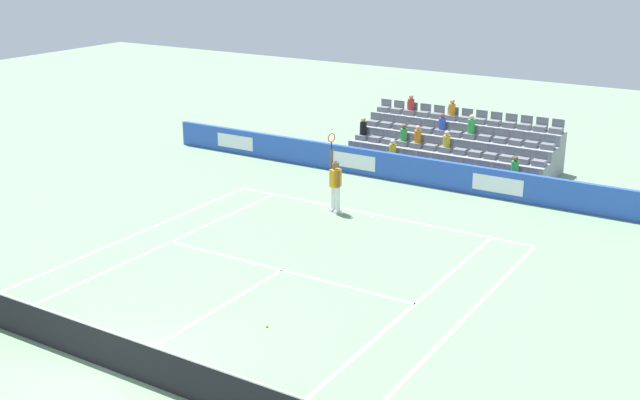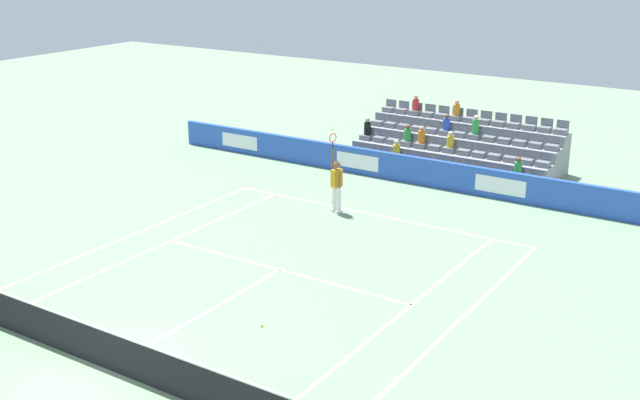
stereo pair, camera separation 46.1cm
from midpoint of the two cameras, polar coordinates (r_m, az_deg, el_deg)
ground_plane at (r=18.21m, az=-14.19°, el=-11.62°), size 80.00×80.00×0.00m
line_baseline at (r=26.85m, az=4.45°, el=-1.06°), size 10.97×0.10×0.01m
line_service at (r=22.49m, az=-2.30°, el=-5.00°), size 8.23×0.10×0.01m
line_centre_service at (r=20.21m, az=-7.56°, el=-8.00°), size 0.10×6.40×0.01m
line_singles_sideline_left at (r=24.62m, az=-10.79°, el=-3.20°), size 0.10×11.89×0.01m
line_singles_sideline_right at (r=20.24m, az=6.62°, el=-7.92°), size 0.10×11.89×0.01m
line_doubles_sideline_left at (r=25.53m, az=-13.03°, el=-2.55°), size 0.10×11.89×0.01m
line_doubles_sideline_right at (r=19.75m, az=10.22°, el=-8.81°), size 0.10×11.89×0.01m
line_centre_mark at (r=26.76m, az=4.34°, el=-1.12°), size 0.10×0.20×0.01m
sponsor_barrier at (r=30.01m, az=8.04°, el=1.97°), size 23.32×0.22×1.05m
tennis_net at (r=17.97m, az=-14.31°, el=-10.26°), size 11.97×0.10×1.07m
tennis_player at (r=26.76m, az=1.68°, el=1.15°), size 0.51×0.43×2.85m
stadium_stand at (r=32.57m, az=10.24°, el=3.46°), size 8.06×3.80×2.54m
loose_tennis_ball at (r=19.41m, az=-3.49°, el=-8.93°), size 0.07×0.07×0.07m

